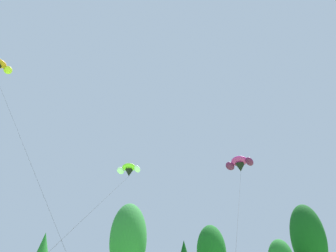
{
  "coord_description": "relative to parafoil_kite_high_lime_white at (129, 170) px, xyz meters",
  "views": [
    {
      "loc": [
        -4.7,
        4.38,
        2.17
      ],
      "look_at": [
        1.87,
        20.86,
        11.43
      ],
      "focal_mm": 32.22,
      "sensor_mm": 36.0,
      "label": 1
    }
  ],
  "objects": [
    {
      "name": "treeline_tree_f",
      "position": [
        5.1,
        18.36,
        -3.61
      ],
      "size": [
        5.2,
        5.2,
        12.59
      ],
      "color": "#472D19",
      "rests_on": "ground_plane"
    },
    {
      "name": "parafoil_kite_far_magenta",
      "position": [
        15.41,
        4.64,
        4.28
      ],
      "size": [
        13.54,
        16.56,
        15.38
      ],
      "color": "#D12893"
    },
    {
      "name": "treeline_tree_j",
      "position": [
        37.41,
        17.62,
        -2.12
      ],
      "size": [
        5.87,
        5.87,
        15.06
      ],
      "color": "#472D19",
      "rests_on": "ground_plane"
    },
    {
      "name": "treeline_tree_h",
      "position": [
        19.44,
        20.42,
        -4.73
      ],
      "size": [
        4.7,
        4.7,
        10.74
      ],
      "color": "#472D19",
      "rests_on": "ground_plane"
    },
    {
      "name": "parafoil_kite_high_lime_white",
      "position": [
        0.0,
        0.0,
        0.0
      ],
      "size": [
        8.84,
        12.96,
        10.67
      ],
      "color": "#93D633"
    }
  ]
}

